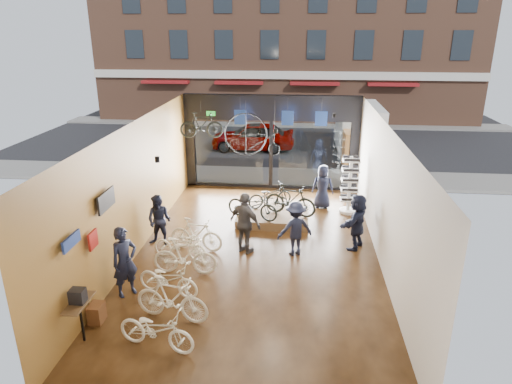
# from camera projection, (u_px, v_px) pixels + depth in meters

# --- Properties ---
(ground_plane) EXTENTS (7.00, 12.00, 0.04)m
(ground_plane) POSITION_uv_depth(u_px,v_px,m) (257.00, 255.00, 13.40)
(ground_plane) COLOR black
(ground_plane) RESTS_ON ground
(ceiling) EXTENTS (7.00, 12.00, 0.04)m
(ceiling) POSITION_uv_depth(u_px,v_px,m) (257.00, 125.00, 12.10)
(ceiling) COLOR black
(ceiling) RESTS_ON ground
(wall_left) EXTENTS (0.04, 12.00, 3.80)m
(wall_left) POSITION_uv_depth(u_px,v_px,m) (135.00, 189.00, 13.07)
(wall_left) COLOR #A47238
(wall_left) RESTS_ON ground
(wall_right) EXTENTS (0.04, 12.00, 3.80)m
(wall_right) POSITION_uv_depth(u_px,v_px,m) (385.00, 198.00, 12.43)
(wall_right) COLOR beige
(wall_right) RESTS_ON ground
(wall_back) EXTENTS (7.00, 0.04, 3.80)m
(wall_back) POSITION_uv_depth(u_px,v_px,m) (220.00, 325.00, 7.12)
(wall_back) COLOR beige
(wall_back) RESTS_ON ground
(storefront) EXTENTS (7.00, 0.26, 3.80)m
(storefront) POSITION_uv_depth(u_px,v_px,m) (271.00, 142.00, 18.36)
(storefront) COLOR black
(storefront) RESTS_ON ground
(exit_sign) EXTENTS (0.35, 0.06, 0.18)m
(exit_sign) POSITION_uv_depth(u_px,v_px,m) (211.00, 113.00, 18.08)
(exit_sign) COLOR #198C26
(exit_sign) RESTS_ON storefront
(street_road) EXTENTS (30.00, 18.00, 0.02)m
(street_road) POSITION_uv_depth(u_px,v_px,m) (281.00, 138.00, 27.44)
(street_road) COLOR black
(street_road) RESTS_ON ground
(sidewalk_near) EXTENTS (30.00, 2.40, 0.12)m
(sidewalk_near) POSITION_uv_depth(u_px,v_px,m) (272.00, 177.00, 20.11)
(sidewalk_near) COLOR slate
(sidewalk_near) RESTS_ON ground
(sidewalk_far) EXTENTS (30.00, 2.00, 0.12)m
(sidewalk_far) POSITION_uv_depth(u_px,v_px,m) (283.00, 124.00, 31.15)
(sidewalk_far) COLOR slate
(sidewalk_far) RESTS_ON ground
(opposite_building) EXTENTS (26.00, 5.00, 14.00)m
(opposite_building) POSITION_uv_depth(u_px,v_px,m) (287.00, 16.00, 31.13)
(opposite_building) COLOR brown
(opposite_building) RESTS_ON ground
(street_car) EXTENTS (4.42, 1.78, 1.51)m
(street_car) POSITION_uv_depth(u_px,v_px,m) (253.00, 136.00, 24.49)
(street_car) COLOR gray
(street_car) RESTS_ON street_road
(box_truck) EXTENTS (2.11, 6.33, 2.49)m
(box_truck) POSITION_uv_depth(u_px,v_px,m) (361.00, 133.00, 22.88)
(box_truck) COLOR silver
(box_truck) RESTS_ON street_road
(floor_bike_0) EXTENTS (1.80, 0.97, 0.90)m
(floor_bike_0) POSITION_uv_depth(u_px,v_px,m) (156.00, 329.00, 9.33)
(floor_bike_0) COLOR white
(floor_bike_0) RESTS_ON ground_plane
(floor_bike_1) EXTENTS (1.84, 0.85, 1.07)m
(floor_bike_1) POSITION_uv_depth(u_px,v_px,m) (172.00, 299.00, 10.24)
(floor_bike_1) COLOR white
(floor_bike_1) RESTS_ON ground_plane
(floor_bike_2) EXTENTS (1.73, 0.97, 0.86)m
(floor_bike_2) POSITION_uv_depth(u_px,v_px,m) (168.00, 279.00, 11.25)
(floor_bike_2) COLOR white
(floor_bike_2) RESTS_ON ground_plane
(floor_bike_3) EXTENTS (1.73, 0.50, 1.04)m
(floor_bike_3) POSITION_uv_depth(u_px,v_px,m) (185.00, 256.00, 12.16)
(floor_bike_3) COLOR white
(floor_bike_3) RESTS_ON ground_plane
(floor_bike_4) EXTENTS (1.68, 0.84, 0.84)m
(floor_bike_4) POSITION_uv_depth(u_px,v_px,m) (179.00, 245.00, 13.00)
(floor_bike_4) COLOR white
(floor_bike_4) RESTS_ON ground_plane
(floor_bike_5) EXTENTS (1.71, 0.78, 0.99)m
(floor_bike_5) POSITION_uv_depth(u_px,v_px,m) (196.00, 234.00, 13.51)
(floor_bike_5) COLOR white
(floor_bike_5) RESTS_ON ground_plane
(display_platform) EXTENTS (2.40, 1.80, 0.30)m
(display_platform) POSITION_uv_depth(u_px,v_px,m) (273.00, 217.00, 15.64)
(display_platform) COLOR #4C3623
(display_platform) RESTS_ON ground_plane
(display_bike_left) EXTENTS (1.91, 1.22, 0.95)m
(display_bike_left) POSITION_uv_depth(u_px,v_px,m) (252.00, 205.00, 14.98)
(display_bike_left) COLOR black
(display_bike_left) RESTS_ON display_platform
(display_bike_mid) EXTENTS (1.84, 1.05, 1.07)m
(display_bike_mid) POSITION_uv_depth(u_px,v_px,m) (290.00, 200.00, 15.23)
(display_bike_mid) COLOR black
(display_bike_mid) RESTS_ON display_platform
(display_bike_right) EXTENTS (1.68, 1.19, 0.84)m
(display_bike_right) POSITION_uv_depth(u_px,v_px,m) (270.00, 196.00, 15.95)
(display_bike_right) COLOR black
(display_bike_right) RESTS_ON display_platform
(customer_0) EXTENTS (0.76, 0.78, 1.80)m
(customer_0) POSITION_uv_depth(u_px,v_px,m) (125.00, 262.00, 11.09)
(customer_0) COLOR #161C33
(customer_0) RESTS_ON ground_plane
(customer_1) EXTENTS (0.86, 0.72, 1.60)m
(customer_1) POSITION_uv_depth(u_px,v_px,m) (159.00, 221.00, 13.71)
(customer_1) COLOR #161C33
(customer_1) RESTS_ON ground_plane
(customer_2) EXTENTS (1.16, 0.97, 1.85)m
(customer_2) POSITION_uv_depth(u_px,v_px,m) (245.00, 223.00, 13.20)
(customer_2) COLOR #3F3F44
(customer_2) RESTS_ON ground_plane
(customer_3) EXTENTS (1.21, 0.98, 1.64)m
(customer_3) POSITION_uv_depth(u_px,v_px,m) (295.00, 228.00, 13.12)
(customer_3) COLOR #161C33
(customer_3) RESTS_ON ground_plane
(customer_4) EXTENTS (0.83, 0.58, 1.62)m
(customer_4) POSITION_uv_depth(u_px,v_px,m) (323.00, 187.00, 16.58)
(customer_4) COLOR #161C33
(customer_4) RESTS_ON ground_plane
(customer_5) EXTENTS (1.18, 1.64, 1.71)m
(customer_5) POSITION_uv_depth(u_px,v_px,m) (357.00, 221.00, 13.51)
(customer_5) COLOR #161C33
(customer_5) RESTS_ON ground_plane
(sunglasses_rack) EXTENTS (0.73, 0.65, 2.07)m
(sunglasses_rack) POSITION_uv_depth(u_px,v_px,m) (350.00, 185.00, 16.07)
(sunglasses_rack) COLOR white
(sunglasses_rack) RESTS_ON ground_plane
(wall_merch) EXTENTS (0.40, 2.40, 2.60)m
(wall_merch) POSITION_uv_depth(u_px,v_px,m) (88.00, 268.00, 9.99)
(wall_merch) COLOR navy
(wall_merch) RESTS_ON wall_left
(penny_farthing) EXTENTS (2.00, 0.06, 1.60)m
(penny_farthing) POSITION_uv_depth(u_px,v_px,m) (255.00, 136.00, 16.80)
(penny_farthing) COLOR black
(penny_farthing) RESTS_ON ceiling
(hung_bike) EXTENTS (1.62, 0.62, 0.95)m
(hung_bike) POSITION_uv_depth(u_px,v_px,m) (201.00, 125.00, 16.55)
(hung_bike) COLOR black
(hung_bike) RESTS_ON ceiling
(jersey_left) EXTENTS (0.45, 0.03, 0.55)m
(jersey_left) POSITION_uv_depth(u_px,v_px,m) (240.00, 117.00, 17.33)
(jersey_left) COLOR #1E3F99
(jersey_left) RESTS_ON ceiling
(jersey_mid) EXTENTS (0.45, 0.03, 0.55)m
(jersey_mid) POSITION_uv_depth(u_px,v_px,m) (288.00, 118.00, 17.16)
(jersey_mid) COLOR #1E3F99
(jersey_mid) RESTS_ON ceiling
(jersey_right) EXTENTS (0.45, 0.03, 0.55)m
(jersey_right) POSITION_uv_depth(u_px,v_px,m) (321.00, 119.00, 17.05)
(jersey_right) COLOR #1E3F99
(jersey_right) RESTS_ON ceiling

